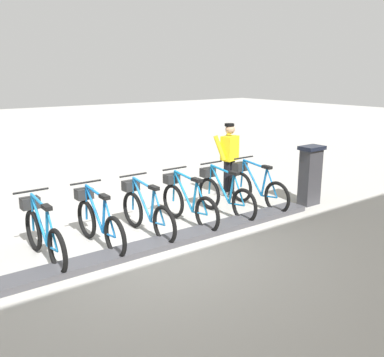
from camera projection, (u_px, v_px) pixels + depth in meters
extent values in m
plane|color=#AFAEA8|center=(153.00, 248.00, 7.03)|extent=(60.00, 60.00, 0.00)
cube|color=#47474C|center=(152.00, 245.00, 7.02)|extent=(0.44, 7.09, 0.10)
cube|color=#38383D|center=(310.00, 177.00, 9.23)|extent=(0.28, 0.44, 1.20)
cube|color=#194C8C|center=(305.00, 160.00, 9.27)|extent=(0.03, 0.30, 0.40)
cube|color=black|center=(312.00, 148.00, 9.08)|extent=(0.36, 0.52, 0.08)
torus|color=black|center=(277.00, 198.00, 8.68)|extent=(0.67, 0.08, 0.67)
torus|color=black|center=(241.00, 187.00, 9.49)|extent=(0.67, 0.08, 0.67)
cylinder|color=blue|center=(252.00, 177.00, 9.16)|extent=(0.60, 0.05, 0.70)
cylinder|color=blue|center=(264.00, 182.00, 8.90)|extent=(0.16, 0.05, 0.61)
cylinder|color=blue|center=(255.00, 164.00, 9.04)|extent=(0.69, 0.05, 0.11)
cylinder|color=blue|center=(269.00, 197.00, 8.85)|extent=(0.43, 0.04, 0.09)
cylinder|color=blue|center=(272.00, 183.00, 8.73)|extent=(0.33, 0.04, 0.56)
cylinder|color=blue|center=(242.00, 174.00, 9.39)|extent=(0.10, 0.04, 0.62)
cube|color=black|center=(267.00, 167.00, 8.78)|extent=(0.22, 0.10, 0.06)
cylinder|color=black|center=(244.00, 158.00, 9.28)|extent=(0.04, 0.54, 0.03)
cube|color=#2D2D2D|center=(240.00, 167.00, 9.42)|extent=(0.20, 0.28, 0.18)
torus|color=black|center=(244.00, 206.00, 8.16)|extent=(0.67, 0.08, 0.67)
torus|color=black|center=(209.00, 194.00, 8.97)|extent=(0.67, 0.08, 0.67)
cylinder|color=#1579B7|center=(220.00, 184.00, 8.64)|extent=(0.60, 0.05, 0.70)
cylinder|color=#1579B7|center=(232.00, 189.00, 8.38)|extent=(0.16, 0.05, 0.61)
cylinder|color=#1579B7|center=(222.00, 170.00, 8.52)|extent=(0.69, 0.05, 0.11)
cylinder|color=#1579B7|center=(237.00, 204.00, 8.33)|extent=(0.43, 0.04, 0.09)
cylinder|color=#1579B7|center=(239.00, 190.00, 8.21)|extent=(0.33, 0.04, 0.56)
cylinder|color=#1579B7|center=(210.00, 180.00, 8.87)|extent=(0.10, 0.04, 0.62)
cube|color=black|center=(234.00, 173.00, 8.26)|extent=(0.22, 0.10, 0.06)
cylinder|color=black|center=(211.00, 163.00, 8.76)|extent=(0.04, 0.54, 0.03)
cube|color=#2D2D2D|center=(208.00, 172.00, 8.90)|extent=(0.20, 0.28, 0.18)
torus|color=black|center=(207.00, 215.00, 7.64)|extent=(0.67, 0.08, 0.67)
torus|color=black|center=(173.00, 201.00, 8.45)|extent=(0.67, 0.08, 0.67)
cylinder|color=#1578B7|center=(184.00, 191.00, 8.12)|extent=(0.60, 0.05, 0.70)
cylinder|color=#1578B7|center=(195.00, 197.00, 7.86)|extent=(0.16, 0.05, 0.61)
cylinder|color=#1578B7|center=(185.00, 176.00, 8.00)|extent=(0.69, 0.05, 0.11)
cylinder|color=#1578B7|center=(200.00, 213.00, 7.81)|extent=(0.43, 0.04, 0.09)
cylinder|color=#1578B7|center=(202.00, 198.00, 7.69)|extent=(0.33, 0.04, 0.56)
cylinder|color=#1578B7|center=(174.00, 186.00, 8.35)|extent=(0.10, 0.04, 0.62)
cube|color=black|center=(197.00, 180.00, 7.74)|extent=(0.22, 0.10, 0.06)
cylinder|color=black|center=(175.00, 168.00, 8.24)|extent=(0.04, 0.54, 0.03)
cube|color=#2D2D2D|center=(172.00, 179.00, 8.38)|extent=(0.20, 0.28, 0.18)
torus|color=black|center=(165.00, 225.00, 7.12)|extent=(0.67, 0.08, 0.67)
torus|color=black|center=(133.00, 210.00, 7.93)|extent=(0.67, 0.08, 0.67)
cylinder|color=#1D75BC|center=(142.00, 199.00, 7.60)|extent=(0.60, 0.05, 0.70)
cylinder|color=#1D75BC|center=(152.00, 206.00, 7.34)|extent=(0.16, 0.05, 0.61)
cylinder|color=#1D75BC|center=(143.00, 183.00, 7.48)|extent=(0.69, 0.05, 0.11)
cylinder|color=#1D75BC|center=(158.00, 223.00, 7.29)|extent=(0.43, 0.04, 0.09)
cylinder|color=#1D75BC|center=(159.00, 207.00, 7.17)|extent=(0.33, 0.04, 0.56)
cylinder|color=#1D75BC|center=(133.00, 194.00, 7.83)|extent=(0.10, 0.04, 0.62)
cube|color=black|center=(154.00, 188.00, 7.22)|extent=(0.22, 0.10, 0.06)
cylinder|color=black|center=(133.00, 175.00, 7.72)|extent=(0.04, 0.54, 0.03)
cube|color=#2D2D2D|center=(131.00, 186.00, 7.86)|extent=(0.20, 0.28, 0.18)
torus|color=black|center=(115.00, 237.00, 6.60)|extent=(0.67, 0.08, 0.67)
torus|color=black|center=(87.00, 219.00, 7.41)|extent=(0.67, 0.08, 0.67)
cylinder|color=blue|center=(94.00, 209.00, 7.08)|extent=(0.60, 0.05, 0.70)
cylinder|color=blue|center=(104.00, 216.00, 6.82)|extent=(0.16, 0.05, 0.61)
cylinder|color=blue|center=(95.00, 192.00, 6.96)|extent=(0.69, 0.05, 0.11)
cylinder|color=blue|center=(109.00, 235.00, 6.77)|extent=(0.43, 0.04, 0.09)
cylinder|color=blue|center=(110.00, 218.00, 6.65)|extent=(0.33, 0.04, 0.56)
cylinder|color=blue|center=(86.00, 202.00, 7.31)|extent=(0.10, 0.04, 0.62)
cube|color=black|center=(104.00, 197.00, 6.70)|extent=(0.22, 0.10, 0.06)
cylinder|color=black|center=(86.00, 182.00, 7.20)|extent=(0.04, 0.54, 0.03)
cube|color=#2D2D2D|center=(84.00, 194.00, 7.34)|extent=(0.20, 0.28, 0.18)
torus|color=black|center=(57.00, 251.00, 6.08)|extent=(0.67, 0.08, 0.67)
torus|color=black|center=(34.00, 230.00, 6.89)|extent=(0.67, 0.08, 0.67)
cylinder|color=#1979BC|center=(39.00, 219.00, 6.56)|extent=(0.60, 0.05, 0.70)
cylinder|color=#1979BC|center=(47.00, 228.00, 6.30)|extent=(0.16, 0.05, 0.61)
cylinder|color=#1979BC|center=(39.00, 201.00, 6.44)|extent=(0.69, 0.05, 0.11)
cylinder|color=#1979BC|center=(52.00, 249.00, 6.25)|extent=(0.43, 0.04, 0.09)
cylinder|color=#1979BC|center=(52.00, 230.00, 6.13)|extent=(0.33, 0.04, 0.56)
cylinder|color=#1979BC|center=(32.00, 212.00, 6.79)|extent=(0.10, 0.04, 0.62)
cube|color=black|center=(47.00, 207.00, 6.18)|extent=(0.22, 0.10, 0.06)
cylinder|color=black|center=(31.00, 191.00, 6.68)|extent=(0.04, 0.54, 0.03)
cube|color=#2D2D2D|center=(30.00, 203.00, 6.82)|extent=(0.20, 0.28, 0.18)
cube|color=white|center=(224.00, 193.00, 10.06)|extent=(0.28, 0.18, 0.10)
cube|color=white|center=(233.00, 192.00, 10.16)|extent=(0.28, 0.18, 0.10)
cylinder|color=black|center=(227.00, 177.00, 9.94)|extent=(0.15, 0.15, 0.82)
cylinder|color=black|center=(231.00, 176.00, 10.10)|extent=(0.15, 0.15, 0.82)
cube|color=yellow|center=(230.00, 148.00, 9.86)|extent=(0.36, 0.46, 0.56)
cylinder|color=yellow|center=(220.00, 148.00, 9.71)|extent=(0.35, 0.19, 0.57)
cylinder|color=yellow|center=(232.00, 145.00, 10.11)|extent=(0.35, 0.19, 0.57)
sphere|color=tan|center=(230.00, 129.00, 9.76)|extent=(0.22, 0.22, 0.22)
cylinder|color=black|center=(229.00, 125.00, 9.74)|extent=(0.22, 0.22, 0.06)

